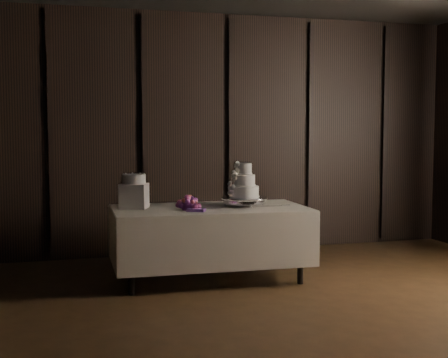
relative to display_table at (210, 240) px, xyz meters
The scene contains 8 objects.
room 2.40m from the display_table, 72.19° to the right, with size 6.08×7.08×3.08m.
display_table is the anchor object (origin of this frame).
cake_stand 0.54m from the display_table, ahead, with size 0.48×0.48×0.09m, color silver.
wedding_cake 0.67m from the display_table, ahead, with size 0.33×0.30×0.36m.
bouquet 0.50m from the display_table, 150.47° to the right, with size 0.28×0.38×0.18m, color #E55E6D, non-canonical shape.
box_pedestal 0.90m from the display_table, 168.10° to the left, with size 0.26×0.26×0.25m, color white.
small_cake 1.00m from the display_table, 168.10° to the left, with size 0.24×0.24×0.09m, color white.
cake_knife 0.70m from the display_table, 11.33° to the right, with size 0.37×0.02×0.01m, color silver.
Camera 1 is at (-2.30, -4.10, 1.57)m, focal length 50.00 mm.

